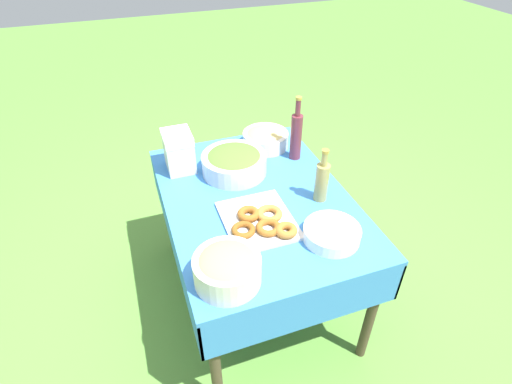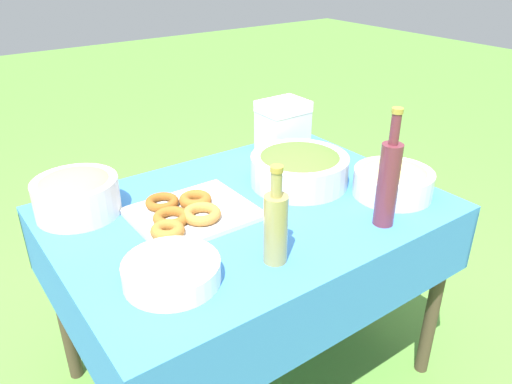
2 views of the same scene
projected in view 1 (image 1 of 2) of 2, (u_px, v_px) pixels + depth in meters
The scene contains 10 objects.
ground_plane at pixel (256, 292), 2.46m from camera, with size 14.00×14.00×0.00m, color #568C38.
picnic_table at pixel (257, 212), 2.06m from camera, with size 1.25×0.90×0.75m.
salad_bowl at pixel (234, 162), 2.14m from camera, with size 0.35×0.35×0.13m.
pasta_bowl at pixel (265, 138), 2.36m from camera, with size 0.27×0.27×0.11m.
donut_platter at pixel (261, 221), 1.83m from camera, with size 0.39×0.32×0.05m.
plate_stack at pixel (332, 233), 1.75m from camera, with size 0.25×0.25×0.06m.
olive_oil_bottle at pixel (322, 181), 1.92m from camera, with size 0.07×0.07×0.28m.
wine_bottle at pixel (296, 135), 2.21m from camera, with size 0.06×0.06×0.37m.
bread_bowl at pixel (227, 268), 1.53m from camera, with size 0.27×0.27×0.14m.
cooler_box at pixel (179, 151), 2.14m from camera, with size 0.19×0.15×0.22m.
Camera 1 is at (-1.49, 0.53, 1.98)m, focal length 28.00 mm.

